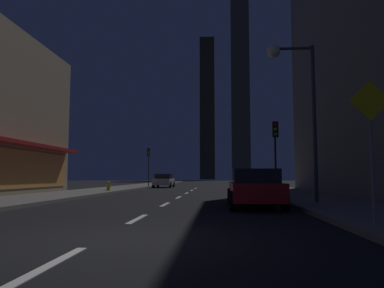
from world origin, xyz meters
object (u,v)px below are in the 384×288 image
(car_parked_near, at_px, (255,188))
(traffic_light_near_right, at_px, (275,141))
(street_lamp_right, at_px, (293,83))
(car_parked_far, at_px, (164,181))
(traffic_light_far_left, at_px, (148,158))
(fire_hydrant_far_left, at_px, (108,186))
(pedestrian_crossing_sign, at_px, (371,138))

(car_parked_near, height_order, traffic_light_near_right, traffic_light_near_right)
(street_lamp_right, bearing_deg, car_parked_near, -145.52)
(car_parked_far, distance_m, street_lamp_right, 25.70)
(traffic_light_far_left, distance_m, street_lamp_right, 27.12)
(fire_hydrant_far_left, distance_m, traffic_light_near_right, 13.01)
(traffic_light_near_right, height_order, street_lamp_right, street_lamp_right)
(fire_hydrant_far_left, bearing_deg, traffic_light_near_right, -26.35)
(traffic_light_far_left, relative_size, street_lamp_right, 0.64)
(fire_hydrant_far_left, height_order, pedestrian_crossing_sign, pedestrian_crossing_sign)
(traffic_light_far_left, bearing_deg, fire_hydrant_far_left, -91.72)
(fire_hydrant_far_left, distance_m, pedestrian_crossing_sign, 21.71)
(car_parked_far, height_order, fire_hydrant_far_left, car_parked_far)
(fire_hydrant_far_left, xyz_separation_m, pedestrian_crossing_sign, (11.50, -18.35, 1.56))
(fire_hydrant_far_left, xyz_separation_m, traffic_light_far_left, (0.40, 13.35, 2.74))
(car_parked_near, distance_m, pedestrian_crossing_sign, 6.18)
(car_parked_far, bearing_deg, traffic_light_far_left, 150.28)
(fire_hydrant_far_left, bearing_deg, car_parked_near, -53.08)
(traffic_light_far_left, xyz_separation_m, street_lamp_right, (10.88, -24.77, 1.87))
(fire_hydrant_far_left, bearing_deg, traffic_light_far_left, 88.28)
(traffic_light_far_left, bearing_deg, car_parked_far, -29.72)
(car_parked_near, bearing_deg, car_parked_far, 106.12)
(car_parked_far, xyz_separation_m, street_lamp_right, (8.98, -23.69, 4.33))
(car_parked_near, distance_m, street_lamp_right, 4.83)
(fire_hydrant_far_left, bearing_deg, street_lamp_right, -45.35)
(traffic_light_near_right, xyz_separation_m, street_lamp_right, (-0.12, -5.77, 1.87))
(traffic_light_near_right, relative_size, street_lamp_right, 0.64)
(pedestrian_crossing_sign, bearing_deg, traffic_light_near_right, 90.45)
(traffic_light_far_left, bearing_deg, street_lamp_right, -66.29)
(traffic_light_far_left, distance_m, pedestrian_crossing_sign, 33.61)
(fire_hydrant_far_left, xyz_separation_m, traffic_light_near_right, (11.40, -5.65, 2.74))
(street_lamp_right, bearing_deg, traffic_light_far_left, 113.71)
(street_lamp_right, bearing_deg, traffic_light_near_right, 88.81)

